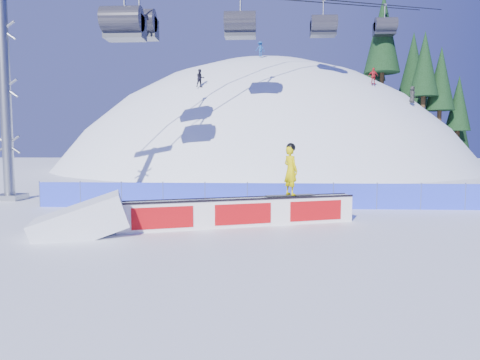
{
  "coord_description": "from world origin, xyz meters",
  "views": [
    {
      "loc": [
        -0.37,
        -15.42,
        3.0
      ],
      "look_at": [
        -1.22,
        1.99,
        1.55
      ],
      "focal_mm": 32.0,
      "sensor_mm": 36.0,
      "label": 1
    }
  ],
  "objects": [
    {
      "name": "safety_fence",
      "position": [
        0.0,
        4.5,
        0.6
      ],
      "size": [
        22.05,
        0.05,
        1.3
      ],
      "color": "blue",
      "rests_on": "ground"
    },
    {
      "name": "distant_skiers",
      "position": [
        3.64,
        29.4,
        10.55
      ],
      "size": [
        21.92,
        9.47,
        7.27
      ],
      "color": "black",
      "rests_on": "ground"
    },
    {
      "name": "treeline",
      "position": [
        21.57,
        41.23,
        10.8
      ],
      "size": [
        19.19,
        13.51,
        20.68
      ],
      "color": "#372516",
      "rests_on": "ground"
    },
    {
      "name": "snow_hill",
      "position": [
        0.0,
        42.0,
        -18.0
      ],
      "size": [
        64.0,
        64.0,
        64.0
      ],
      "color": "white",
      "rests_on": "ground"
    },
    {
      "name": "snowboarder",
      "position": [
        0.75,
        0.72,
        2.05
      ],
      "size": [
        1.92,
        0.94,
        2.0
      ],
      "rotation": [
        0.0,
        0.0,
        2.19
      ],
      "color": "black",
      "rests_on": "rail_box"
    },
    {
      "name": "snow_ramp",
      "position": [
        -6.33,
        -1.69,
        0.0
      ],
      "size": [
        3.55,
        2.83,
        1.93
      ],
      "primitive_type": null,
      "rotation": [
        0.0,
        -0.31,
        0.33
      ],
      "color": "white",
      "rests_on": "ground"
    },
    {
      "name": "ground",
      "position": [
        0.0,
        0.0,
        0.0
      ],
      "size": [
        160.0,
        160.0,
        0.0
      ],
      "primitive_type": "plane",
      "color": "white",
      "rests_on": "ground"
    },
    {
      "name": "rail_box",
      "position": [
        -1.09,
        0.09,
        0.52
      ],
      "size": [
        8.58,
        3.45,
        1.06
      ],
      "rotation": [
        0.0,
        0.0,
        0.33
      ],
      "color": "white",
      "rests_on": "ground"
    },
    {
      "name": "chairlift",
      "position": [
        4.74,
        27.49,
        16.89
      ],
      "size": [
        40.8,
        41.7,
        22.0
      ],
      "color": "gray",
      "rests_on": "ground"
    }
  ]
}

